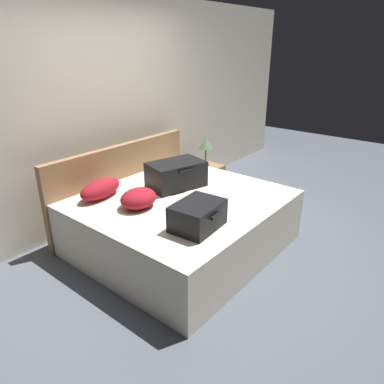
# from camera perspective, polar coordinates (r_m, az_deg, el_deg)

# --- Properties ---
(ground_plane) EXTENTS (12.00, 12.00, 0.00)m
(ground_plane) POSITION_cam_1_polar(r_m,az_deg,el_deg) (3.73, 3.20, -10.58)
(ground_plane) COLOR #4C515B
(back_wall) EXTENTS (8.00, 0.10, 2.60)m
(back_wall) POSITION_cam_1_polar(r_m,az_deg,el_deg) (4.36, -14.59, 12.15)
(back_wall) COLOR beige
(back_wall) RESTS_ON ground
(bed) EXTENTS (1.98, 1.81, 0.57)m
(bed) POSITION_cam_1_polar(r_m,az_deg,el_deg) (3.80, -1.59, -4.88)
(bed) COLOR beige
(bed) RESTS_ON ground
(headboard) EXTENTS (2.01, 0.08, 0.97)m
(headboard) POSITION_cam_1_polar(r_m,az_deg,el_deg) (4.34, -11.10, 1.20)
(headboard) COLOR olive
(headboard) RESTS_ON ground
(hard_case_large) EXTENTS (0.67, 0.52, 0.28)m
(hard_case_large) POSITION_cam_1_polar(r_m,az_deg,el_deg) (3.92, -2.56, 2.88)
(hard_case_large) COLOR black
(hard_case_large) RESTS_ON bed
(hard_case_medium) EXTENTS (0.48, 0.39, 0.23)m
(hard_case_medium) POSITION_cam_1_polar(r_m,az_deg,el_deg) (3.05, 0.91, -3.80)
(hard_case_medium) COLOR black
(hard_case_medium) RESTS_ON bed
(pillow_near_headboard) EXTENTS (0.54, 0.31, 0.19)m
(pillow_near_headboard) POSITION_cam_1_polar(r_m,az_deg,el_deg) (3.77, -14.44, 0.50)
(pillow_near_headboard) COLOR maroon
(pillow_near_headboard) RESTS_ON bed
(pillow_center_head) EXTENTS (0.40, 0.35, 0.18)m
(pillow_center_head) POSITION_cam_1_polar(r_m,az_deg,el_deg) (3.47, -8.57, -0.99)
(pillow_center_head) COLOR maroon
(pillow_center_head) RESTS_ON bed
(nightstand) EXTENTS (0.44, 0.40, 0.45)m
(nightstand) POSITION_cam_1_polar(r_m,az_deg,el_deg) (5.10, 2.14, 1.79)
(nightstand) COLOR olive
(nightstand) RESTS_ON ground
(table_lamp) EXTENTS (0.20, 0.20, 0.40)m
(table_lamp) POSITION_cam_1_polar(r_m,az_deg,el_deg) (4.94, 2.23, 7.63)
(table_lamp) COLOR #3F3833
(table_lamp) RESTS_ON nightstand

